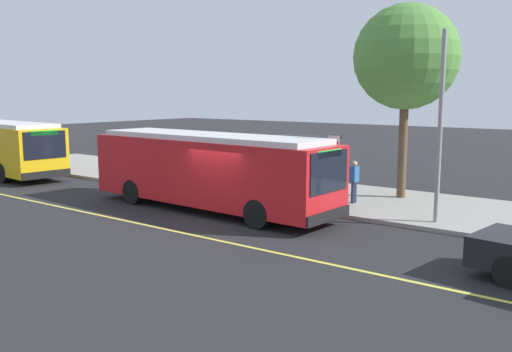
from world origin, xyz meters
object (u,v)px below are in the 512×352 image
(waiting_bench, at_px, (300,180))
(pedestrian_commuter, at_px, (354,179))
(route_sign_post, at_px, (333,162))
(transit_bus_main, at_px, (210,169))

(waiting_bench, relative_size, pedestrian_commuter, 0.95)
(waiting_bench, distance_m, route_sign_post, 4.32)
(route_sign_post, bearing_deg, transit_bus_main, -150.27)
(waiting_bench, distance_m, pedestrian_commuter, 3.37)
(transit_bus_main, bearing_deg, pedestrian_commuter, 44.02)
(transit_bus_main, relative_size, waiting_bench, 6.82)
(transit_bus_main, distance_m, waiting_bench, 5.17)
(waiting_bench, bearing_deg, transit_bus_main, -100.67)
(transit_bus_main, xyz_separation_m, waiting_bench, (0.94, 4.98, -0.98))
(transit_bus_main, distance_m, route_sign_post, 4.72)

